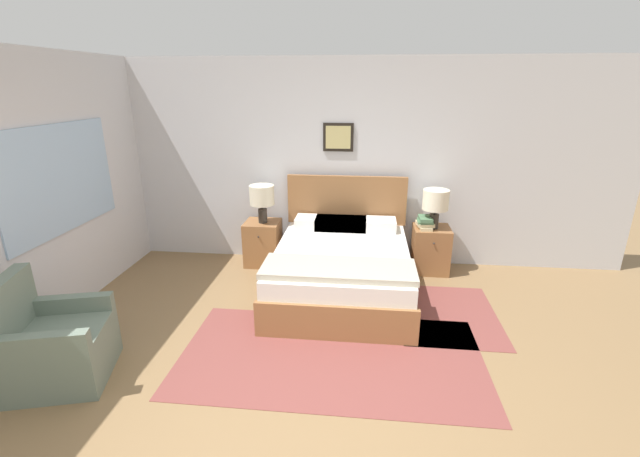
{
  "coord_description": "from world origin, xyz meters",
  "views": [
    {
      "loc": [
        0.46,
        -2.37,
        2.28
      ],
      "look_at": [
        0.02,
        1.67,
        0.9
      ],
      "focal_mm": 24.0,
      "sensor_mm": 36.0,
      "label": 1
    }
  ],
  "objects_px": {
    "armchair": "(53,346)",
    "table_lamp_near_window": "(262,197)",
    "bed": "(342,267)",
    "nightstand_by_door": "(430,249)",
    "table_lamp_by_door": "(436,202)",
    "nightstand_near_window": "(263,243)"
  },
  "relations": [
    {
      "from": "armchair",
      "to": "nightstand_near_window",
      "type": "bearing_deg",
      "value": 140.13
    },
    {
      "from": "armchair",
      "to": "nightstand_near_window",
      "type": "xyz_separation_m",
      "value": [
        1.12,
        2.48,
        -0.01
      ]
    },
    {
      "from": "armchair",
      "to": "table_lamp_near_window",
      "type": "height_order",
      "value": "table_lamp_near_window"
    },
    {
      "from": "bed",
      "to": "nightstand_by_door",
      "type": "xyz_separation_m",
      "value": [
        1.08,
        0.72,
        -0.02
      ]
    },
    {
      "from": "nightstand_near_window",
      "to": "table_lamp_near_window",
      "type": "xyz_separation_m",
      "value": [
        0.02,
        -0.02,
        0.63
      ]
    },
    {
      "from": "armchair",
      "to": "nightstand_by_door",
      "type": "xyz_separation_m",
      "value": [
        3.28,
        2.48,
        -0.01
      ]
    },
    {
      "from": "nightstand_near_window",
      "to": "nightstand_by_door",
      "type": "distance_m",
      "value": 2.16
    },
    {
      "from": "armchair",
      "to": "table_lamp_near_window",
      "type": "bearing_deg",
      "value": 139.59
    },
    {
      "from": "nightstand_by_door",
      "to": "table_lamp_near_window",
      "type": "relative_size",
      "value": 1.19
    },
    {
      "from": "armchair",
      "to": "nightstand_by_door",
      "type": "height_order",
      "value": "armchair"
    },
    {
      "from": "armchair",
      "to": "nightstand_by_door",
      "type": "relative_size",
      "value": 1.53
    },
    {
      "from": "bed",
      "to": "nightstand_by_door",
      "type": "height_order",
      "value": "bed"
    },
    {
      "from": "table_lamp_near_window",
      "to": "bed",
      "type": "bearing_deg",
      "value": -33.21
    },
    {
      "from": "bed",
      "to": "table_lamp_by_door",
      "type": "height_order",
      "value": "bed"
    },
    {
      "from": "armchair",
      "to": "bed",
      "type": "bearing_deg",
      "value": 113.15
    },
    {
      "from": "bed",
      "to": "table_lamp_near_window",
      "type": "bearing_deg",
      "value": 146.79
    },
    {
      "from": "bed",
      "to": "armchair",
      "type": "bearing_deg",
      "value": -141.36
    },
    {
      "from": "armchair",
      "to": "table_lamp_near_window",
      "type": "relative_size",
      "value": 1.82
    },
    {
      "from": "nightstand_near_window",
      "to": "bed",
      "type": "bearing_deg",
      "value": -33.61
    },
    {
      "from": "bed",
      "to": "table_lamp_by_door",
      "type": "bearing_deg",
      "value": 32.53
    },
    {
      "from": "table_lamp_near_window",
      "to": "table_lamp_by_door",
      "type": "bearing_deg",
      "value": 0.0
    },
    {
      "from": "nightstand_by_door",
      "to": "table_lamp_by_door",
      "type": "height_order",
      "value": "table_lamp_by_door"
    }
  ]
}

